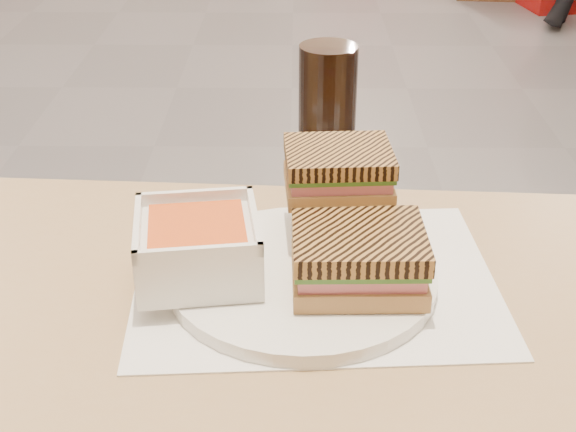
{
  "coord_description": "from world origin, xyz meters",
  "views": [
    {
      "loc": [
        0.02,
        -2.67,
        1.19
      ],
      "look_at": [
        0.01,
        -2.0,
        0.82
      ],
      "focal_mm": 49.79,
      "sensor_mm": 36.0,
      "label": 1
    }
  ],
  "objects_px": {
    "plate": "(302,277)",
    "soup_bowl": "(198,248)",
    "cola_glass": "(327,106)",
    "panini_lower": "(358,257)"
  },
  "relations": [
    {
      "from": "plate",
      "to": "soup_bowl",
      "type": "relative_size",
      "value": 2.01
    },
    {
      "from": "plate",
      "to": "cola_glass",
      "type": "bearing_deg",
      "value": 83.48
    },
    {
      "from": "soup_bowl",
      "to": "cola_glass",
      "type": "distance_m",
      "value": 0.32
    },
    {
      "from": "soup_bowl",
      "to": "panini_lower",
      "type": "distance_m",
      "value": 0.15
    },
    {
      "from": "panini_lower",
      "to": "cola_glass",
      "type": "height_order",
      "value": "cola_glass"
    },
    {
      "from": "plate",
      "to": "cola_glass",
      "type": "relative_size",
      "value": 1.69
    },
    {
      "from": "panini_lower",
      "to": "cola_glass",
      "type": "distance_m",
      "value": 0.31
    },
    {
      "from": "soup_bowl",
      "to": "plate",
      "type": "bearing_deg",
      "value": 3.24
    },
    {
      "from": "soup_bowl",
      "to": "panini_lower",
      "type": "bearing_deg",
      "value": -5.78
    },
    {
      "from": "cola_glass",
      "to": "soup_bowl",
      "type": "bearing_deg",
      "value": -114.66
    }
  ]
}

